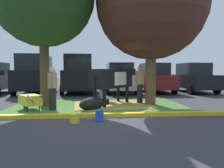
{
  "coord_description": "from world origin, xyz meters",
  "views": [
    {
      "loc": [
        -0.39,
        -7.01,
        1.45
      ],
      "look_at": [
        0.44,
        2.28,
        0.9
      ],
      "focal_mm": 34.22,
      "sensor_mm": 36.0,
      "label": 1
    }
  ],
  "objects_px": {
    "sedan_silver": "(119,78)",
    "sedan_blue": "(193,78)",
    "person_handler": "(102,84)",
    "wheelbarrow": "(30,100)",
    "calf_lying": "(93,104)",
    "shade_tree_right": "(151,4)",
    "suv_dark_grey": "(79,74)",
    "hatchback_white": "(154,78)",
    "cow_holstein": "(113,79)",
    "person_visitor_far": "(140,83)",
    "person_visitor_near": "(53,87)",
    "suv_black": "(36,74)",
    "bucket_blue": "(100,115)",
    "bucket_yellow": "(75,118)"
  },
  "relations": [
    {
      "from": "sedan_silver",
      "to": "sedan_blue",
      "type": "relative_size",
      "value": 1.0
    },
    {
      "from": "person_handler",
      "to": "wheelbarrow",
      "type": "relative_size",
      "value": 1.07
    },
    {
      "from": "calf_lying",
      "to": "person_handler",
      "type": "relative_size",
      "value": 0.8
    },
    {
      "from": "shade_tree_right",
      "to": "suv_dark_grey",
      "type": "bearing_deg",
      "value": 121.79
    },
    {
      "from": "shade_tree_right",
      "to": "sedan_silver",
      "type": "distance_m",
      "value": 6.36
    },
    {
      "from": "calf_lying",
      "to": "hatchback_white",
      "type": "bearing_deg",
      "value": 57.11
    },
    {
      "from": "cow_holstein",
      "to": "wheelbarrow",
      "type": "relative_size",
      "value": 1.78
    },
    {
      "from": "sedan_silver",
      "to": "sedan_blue",
      "type": "height_order",
      "value": "same"
    },
    {
      "from": "cow_holstein",
      "to": "person_handler",
      "type": "bearing_deg",
      "value": 109.9
    },
    {
      "from": "shade_tree_right",
      "to": "person_visitor_far",
      "type": "relative_size",
      "value": 3.91
    },
    {
      "from": "hatchback_white",
      "to": "sedan_blue",
      "type": "bearing_deg",
      "value": -4.6
    },
    {
      "from": "person_visitor_near",
      "to": "person_handler",
      "type": "bearing_deg",
      "value": 51.02
    },
    {
      "from": "calf_lying",
      "to": "suv_dark_grey",
      "type": "height_order",
      "value": "suv_dark_grey"
    },
    {
      "from": "suv_black",
      "to": "cow_holstein",
      "type": "bearing_deg",
      "value": -48.51
    },
    {
      "from": "calf_lying",
      "to": "person_handler",
      "type": "bearing_deg",
      "value": 79.72
    },
    {
      "from": "bucket_blue",
      "to": "sedan_silver",
      "type": "xyz_separation_m",
      "value": [
        1.6,
        8.24,
        0.82
      ]
    },
    {
      "from": "suv_black",
      "to": "sedan_blue",
      "type": "bearing_deg",
      "value": -1.39
    },
    {
      "from": "person_visitor_near",
      "to": "person_visitor_far",
      "type": "height_order",
      "value": "person_visitor_far"
    },
    {
      "from": "bucket_yellow",
      "to": "suv_black",
      "type": "xyz_separation_m",
      "value": [
        -3.28,
        8.55,
        1.13
      ]
    },
    {
      "from": "suv_dark_grey",
      "to": "wheelbarrow",
      "type": "bearing_deg",
      "value": -102.09
    },
    {
      "from": "cow_holstein",
      "to": "person_visitor_near",
      "type": "xyz_separation_m",
      "value": [
        -2.39,
        -1.2,
        -0.26
      ]
    },
    {
      "from": "shade_tree_right",
      "to": "calf_lying",
      "type": "xyz_separation_m",
      "value": [
        -2.49,
        -1.07,
        -4.06
      ]
    },
    {
      "from": "person_visitor_near",
      "to": "suv_black",
      "type": "distance_m",
      "value": 6.91
    },
    {
      "from": "cow_holstein",
      "to": "sedan_silver",
      "type": "bearing_deg",
      "value": 80.08
    },
    {
      "from": "person_handler",
      "to": "suv_black",
      "type": "bearing_deg",
      "value": 136.09
    },
    {
      "from": "shade_tree_right",
      "to": "calf_lying",
      "type": "height_order",
      "value": "shade_tree_right"
    },
    {
      "from": "cow_holstein",
      "to": "person_handler",
      "type": "xyz_separation_m",
      "value": [
        -0.44,
        1.21,
        -0.29
      ]
    },
    {
      "from": "suv_black",
      "to": "wheelbarrow",
      "type": "bearing_deg",
      "value": -77.21
    },
    {
      "from": "person_handler",
      "to": "bucket_blue",
      "type": "bearing_deg",
      "value": -93.46
    },
    {
      "from": "wheelbarrow",
      "to": "bucket_yellow",
      "type": "bearing_deg",
      "value": -48.89
    },
    {
      "from": "person_handler",
      "to": "bucket_blue",
      "type": "relative_size",
      "value": 4.87
    },
    {
      "from": "bucket_blue",
      "to": "sedan_blue",
      "type": "xyz_separation_m",
      "value": [
        6.77,
        8.15,
        0.82
      ]
    },
    {
      "from": "person_visitor_far",
      "to": "wheelbarrow",
      "type": "height_order",
      "value": "person_visitor_far"
    },
    {
      "from": "wheelbarrow",
      "to": "sedan_silver",
      "type": "distance_m",
      "value": 7.56
    },
    {
      "from": "hatchback_white",
      "to": "person_visitor_near",
      "type": "bearing_deg",
      "value": -131.63
    },
    {
      "from": "person_visitor_far",
      "to": "suv_black",
      "type": "distance_m",
      "value": 7.87
    },
    {
      "from": "hatchback_white",
      "to": "suv_dark_grey",
      "type": "bearing_deg",
      "value": 179.61
    },
    {
      "from": "person_visitor_far",
      "to": "suv_dark_grey",
      "type": "bearing_deg",
      "value": 120.36
    },
    {
      "from": "suv_dark_grey",
      "to": "bucket_yellow",
      "type": "bearing_deg",
      "value": -87.15
    },
    {
      "from": "person_handler",
      "to": "sedan_silver",
      "type": "bearing_deg",
      "value": 71.21
    },
    {
      "from": "bucket_blue",
      "to": "shade_tree_right",
      "type": "bearing_deg",
      "value": 51.22
    },
    {
      "from": "wheelbarrow",
      "to": "sedan_blue",
      "type": "relative_size",
      "value": 0.33
    },
    {
      "from": "person_handler",
      "to": "bucket_yellow",
      "type": "height_order",
      "value": "person_handler"
    },
    {
      "from": "shade_tree_right",
      "to": "bucket_blue",
      "type": "distance_m",
      "value": 5.52
    },
    {
      "from": "calf_lying",
      "to": "bucket_yellow",
      "type": "height_order",
      "value": "calf_lying"
    },
    {
      "from": "person_visitor_near",
      "to": "cow_holstein",
      "type": "bearing_deg",
      "value": 26.65
    },
    {
      "from": "person_visitor_near",
      "to": "sedan_silver",
      "type": "bearing_deg",
      "value": 62.59
    },
    {
      "from": "person_handler",
      "to": "suv_dark_grey",
      "type": "height_order",
      "value": "suv_dark_grey"
    },
    {
      "from": "person_visitor_near",
      "to": "bucket_blue",
      "type": "height_order",
      "value": "person_visitor_near"
    },
    {
      "from": "calf_lying",
      "to": "wheelbarrow",
      "type": "bearing_deg",
      "value": 176.46
    }
  ]
}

